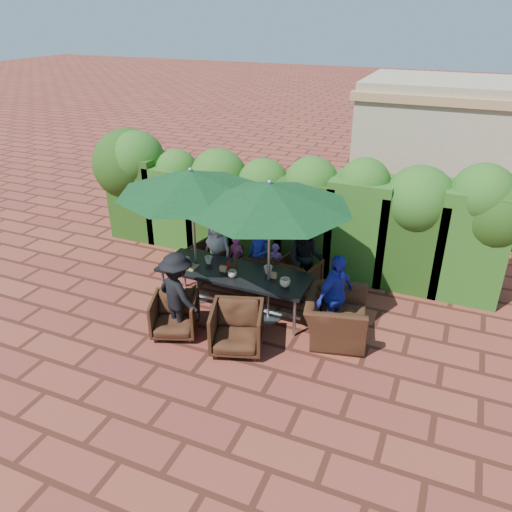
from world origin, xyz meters
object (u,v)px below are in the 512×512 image
at_px(chair_far_left, 211,259).
at_px(chair_near_right, 237,326).
at_px(chair_far_right, 298,275).
at_px(chair_near_left, 175,314).
at_px(umbrella_left, 191,182).
at_px(umbrella_right, 269,195).
at_px(dining_table, 234,275).
at_px(chair_end_right, 336,310).
at_px(chair_far_mid, 257,266).

height_order(chair_far_left, chair_near_right, chair_near_right).
height_order(chair_far_right, chair_near_right, chair_near_right).
xyz_separation_m(chair_far_left, chair_near_left, (0.36, -1.93, 0.00)).
relative_size(umbrella_left, umbrella_right, 0.96).
bearing_deg(umbrella_right, chair_far_left, 149.04).
height_order(dining_table, chair_far_right, dining_table).
bearing_deg(chair_end_right, chair_far_right, 30.24).
xyz_separation_m(chair_far_right, chair_near_left, (-1.41, -2.01, 0.00)).
bearing_deg(chair_far_left, umbrella_left, 112.57).
height_order(umbrella_right, chair_near_right, umbrella_right).
bearing_deg(chair_near_right, chair_far_mid, 86.32).
distance_m(chair_far_mid, chair_near_right, 2.07).
bearing_deg(chair_far_right, umbrella_right, 90.44).
relative_size(chair_far_right, chair_end_right, 0.66).
distance_m(dining_table, chair_end_right, 1.83).
bearing_deg(chair_far_right, umbrella_left, 40.91).
bearing_deg(umbrella_left, chair_near_right, -39.62).
bearing_deg(chair_end_right, umbrella_right, 74.79).
bearing_deg(chair_far_mid, dining_table, 74.72).
relative_size(umbrella_right, chair_far_left, 3.59).
bearing_deg(dining_table, chair_far_left, 135.68).
distance_m(chair_far_mid, chair_far_right, 0.83).
height_order(dining_table, chair_far_left, dining_table).
distance_m(chair_far_left, chair_far_right, 1.77).
relative_size(umbrella_left, chair_end_right, 2.26).
xyz_separation_m(umbrella_right, chair_far_left, (-1.58, 0.95, -1.85)).
height_order(umbrella_right, chair_end_right, umbrella_right).
xyz_separation_m(chair_far_mid, chair_far_right, (0.83, -0.01, -0.00)).
distance_m(umbrella_right, chair_far_mid, 2.21).
xyz_separation_m(chair_far_left, chair_far_right, (1.76, 0.08, -0.00)).
distance_m(umbrella_right, chair_near_right, 2.06).
bearing_deg(umbrella_left, dining_table, -5.08).
relative_size(umbrella_left, chair_far_right, 3.45).
distance_m(umbrella_left, chair_far_left, 2.05).
height_order(chair_far_right, chair_near_left, chair_near_left).
distance_m(chair_far_mid, chair_near_left, 2.10).
height_order(chair_far_left, chair_far_mid, chair_far_mid).
bearing_deg(chair_far_mid, umbrella_right, 106.11).
bearing_deg(dining_table, chair_near_right, -63.07).
height_order(chair_near_left, chair_end_right, chair_end_right).
height_order(chair_near_right, chair_end_right, chair_end_right).
distance_m(chair_far_left, chair_far_mid, 0.94).
relative_size(dining_table, chair_far_mid, 3.59).
bearing_deg(dining_table, chair_far_right, 50.75).
relative_size(chair_far_mid, chair_near_right, 0.91).
xyz_separation_m(chair_far_right, chair_end_right, (1.00, -1.09, 0.12)).
bearing_deg(umbrella_right, chair_far_right, 79.82).
distance_m(dining_table, chair_far_right, 1.33).
height_order(chair_far_right, chair_end_right, chair_end_right).
relative_size(dining_table, umbrella_left, 1.05).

